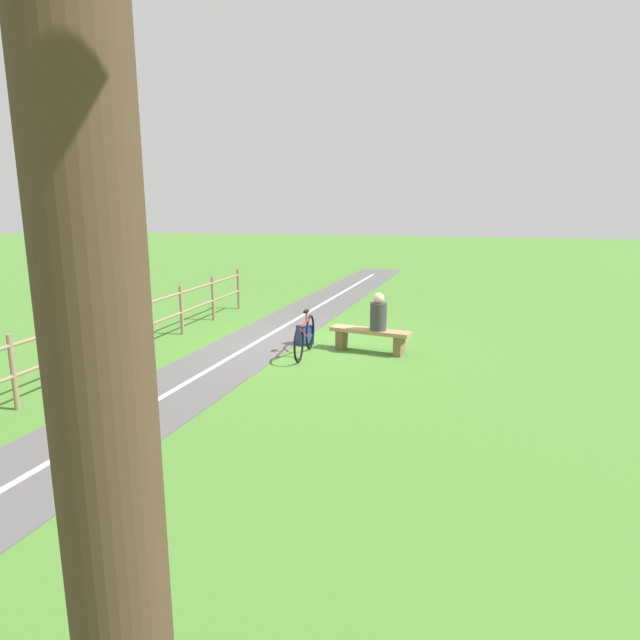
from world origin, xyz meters
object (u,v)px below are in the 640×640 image
at_px(person_seated, 378,314).
at_px(tree_mid_field, 108,468).
at_px(bicycle, 305,337).
at_px(bench, 370,336).
at_px(backpack, 305,335).

xyz_separation_m(person_seated, tree_mid_field, (-0.55, 9.80, 1.60)).
bearing_deg(bicycle, tree_mid_field, 10.26).
bearing_deg(person_seated, bicycle, 32.64).
bearing_deg(bench, tree_mid_field, 106.54).
bearing_deg(backpack, bicycle, 104.21).
height_order(bicycle, backpack, bicycle).
relative_size(bench, bicycle, 1.00).
distance_m(bench, person_seated, 0.52).
relative_size(bicycle, tree_mid_field, 0.33).
distance_m(bench, backpack, 1.48).
xyz_separation_m(person_seated, backpack, (1.63, -0.29, -0.61)).
relative_size(bicycle, backpack, 3.98).
bearing_deg(bench, bicycle, 36.59).
bearing_deg(backpack, bench, 169.99).
bearing_deg(backpack, tree_mid_field, 102.15).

